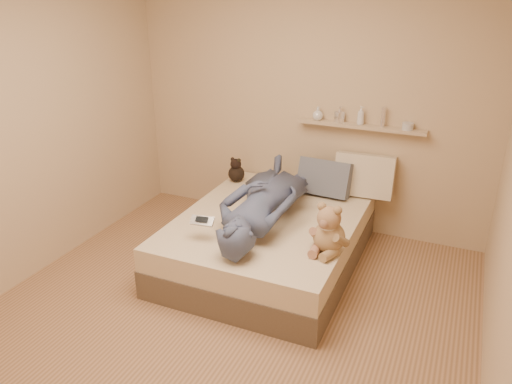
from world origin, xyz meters
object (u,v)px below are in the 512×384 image
at_px(bed, 269,240).
at_px(dark_plush, 236,171).
at_px(pillow_grey, 324,178).
at_px(game_console, 202,221).
at_px(pillow_cream, 364,175).
at_px(teddy_bear, 328,232).
at_px(wall_shelf, 361,126).
at_px(person, 265,199).

height_order(bed, dark_plush, dark_plush).
relative_size(dark_plush, pillow_grey, 0.51).
distance_m(bed, pillow_grey, 0.85).
xyz_separation_m(game_console, pillow_grey, (0.62, 1.27, 0.00)).
bearing_deg(game_console, pillow_cream, 55.60).
relative_size(teddy_bear, pillow_cream, 0.73).
distance_m(dark_plush, pillow_grey, 0.92).
relative_size(game_console, wall_shelf, 0.16).
bearing_deg(wall_shelf, game_console, -120.49).
distance_m(teddy_bear, person, 0.73).
xyz_separation_m(pillow_cream, pillow_grey, (-0.35, -0.14, -0.03)).
bearing_deg(pillow_grey, person, -112.44).
bearing_deg(bed, person, -108.55).
relative_size(game_console, pillow_grey, 0.40).
relative_size(bed, person, 1.15).
height_order(pillow_cream, pillow_grey, pillow_cream).
distance_m(bed, person, 0.43).
height_order(teddy_bear, pillow_grey, teddy_bear).
bearing_deg(teddy_bear, game_console, -167.82).
height_order(teddy_bear, dark_plush, teddy_bear).
height_order(pillow_grey, wall_shelf, wall_shelf).
distance_m(game_console, person, 0.61).
distance_m(bed, game_console, 0.78).
bearing_deg(wall_shelf, teddy_bear, -86.20).
height_order(bed, pillow_cream, pillow_cream).
distance_m(bed, pillow_cream, 1.13).
relative_size(teddy_bear, person, 0.24).
relative_size(bed, teddy_bear, 4.71).
distance_m(dark_plush, person, 0.94).
height_order(game_console, wall_shelf, wall_shelf).
distance_m(teddy_bear, wall_shelf, 1.38).
bearing_deg(dark_plush, game_console, -76.36).
relative_size(bed, dark_plush, 7.38).
distance_m(game_console, pillow_grey, 1.42).
relative_size(teddy_bear, wall_shelf, 0.34).
height_order(teddy_bear, pillow_cream, pillow_cream).
xyz_separation_m(pillow_cream, wall_shelf, (-0.09, 0.08, 0.45)).
bearing_deg(pillow_grey, teddy_bear, -72.02).
bearing_deg(game_console, person, 59.58).
distance_m(pillow_cream, wall_shelf, 0.47).
bearing_deg(person, teddy_bear, 150.20).
bearing_deg(pillow_cream, game_console, -124.40).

